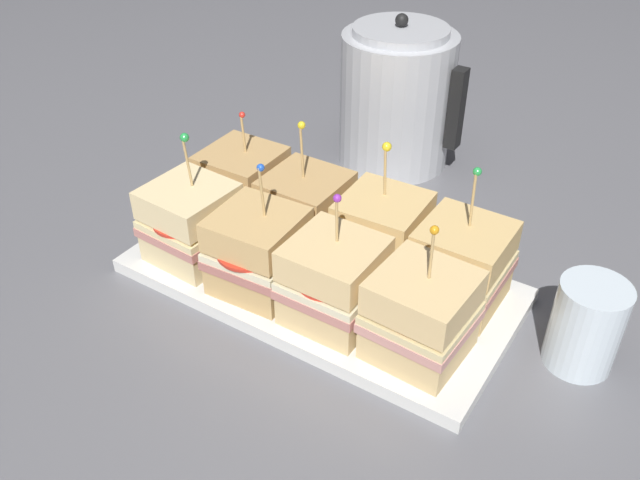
# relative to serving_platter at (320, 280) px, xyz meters

# --- Properties ---
(ground_plane) EXTENTS (6.00, 6.00, 0.00)m
(ground_plane) POSITION_rel_serving_platter_xyz_m (0.00, 0.00, -0.01)
(ground_plane) COLOR slate
(serving_platter) EXTENTS (0.49, 0.24, 0.02)m
(serving_platter) POSITION_rel_serving_platter_xyz_m (0.00, 0.00, 0.00)
(serving_platter) COLOR silver
(serving_platter) RESTS_ON ground_plane
(sandwich_front_far_left) EXTENTS (0.11, 0.11, 0.18)m
(sandwich_front_far_left) POSITION_rel_serving_platter_xyz_m (-0.16, -0.05, 0.06)
(sandwich_front_far_left) COLOR beige
(sandwich_front_far_left) RESTS_ON serving_platter
(sandwich_front_center_left) EXTENTS (0.11, 0.11, 0.17)m
(sandwich_front_center_left) POSITION_rel_serving_platter_xyz_m (-0.05, -0.06, 0.06)
(sandwich_front_center_left) COLOR tan
(sandwich_front_center_left) RESTS_ON serving_platter
(sandwich_front_center_right) EXTENTS (0.10, 0.10, 0.16)m
(sandwich_front_center_right) POSITION_rel_serving_platter_xyz_m (0.05, -0.06, 0.06)
(sandwich_front_center_right) COLOR #DBB77A
(sandwich_front_center_right) RESTS_ON serving_platter
(sandwich_front_far_right) EXTENTS (0.11, 0.11, 0.17)m
(sandwich_front_far_right) POSITION_rel_serving_platter_xyz_m (0.16, -0.05, 0.06)
(sandwich_front_far_right) COLOR #DBB77A
(sandwich_front_far_right) RESTS_ON serving_platter
(sandwich_back_far_left) EXTENTS (0.11, 0.11, 0.16)m
(sandwich_back_far_left) POSITION_rel_serving_platter_xyz_m (-0.16, 0.06, 0.06)
(sandwich_back_far_left) COLOR tan
(sandwich_back_far_left) RESTS_ON serving_platter
(sandwich_back_center_left) EXTENTS (0.10, 0.10, 0.18)m
(sandwich_back_center_left) POSITION_rel_serving_platter_xyz_m (-0.06, 0.05, 0.06)
(sandwich_back_center_left) COLOR tan
(sandwich_back_center_left) RESTS_ON serving_platter
(sandwich_back_center_right) EXTENTS (0.11, 0.11, 0.17)m
(sandwich_back_center_right) POSITION_rel_serving_platter_xyz_m (0.06, 0.05, 0.06)
(sandwich_back_center_right) COLOR tan
(sandwich_back_center_right) RESTS_ON serving_platter
(sandwich_back_far_right) EXTENTS (0.10, 0.10, 0.18)m
(sandwich_back_far_right) POSITION_rel_serving_platter_xyz_m (0.16, 0.05, 0.06)
(sandwich_back_far_right) COLOR tan
(sandwich_back_far_right) RESTS_ON serving_platter
(kettle_steel) EXTENTS (0.20, 0.18, 0.24)m
(kettle_steel) POSITION_rel_serving_platter_xyz_m (-0.08, 0.35, 0.10)
(kettle_steel) COLOR #B7BABF
(kettle_steel) RESTS_ON ground_plane
(drinking_glass) EXTENTS (0.08, 0.08, 0.11)m
(drinking_glass) POSITION_rel_serving_platter_xyz_m (0.31, 0.05, 0.04)
(drinking_glass) COLOR silver
(drinking_glass) RESTS_ON ground_plane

